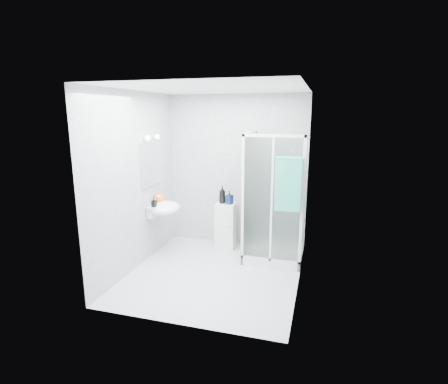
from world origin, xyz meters
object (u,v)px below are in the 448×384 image
(soap_dispenser_orange, at_px, (160,197))
(shampoo_bottle_a, at_px, (222,195))
(soap_dispenser_black, at_px, (154,202))
(hand_towel, at_px, (288,183))
(wall_basin, at_px, (164,208))
(storage_cabinet, at_px, (226,225))
(shampoo_bottle_b, at_px, (229,198))
(shower_enclosure, at_px, (269,232))

(soap_dispenser_orange, bearing_deg, shampoo_bottle_a, 27.45)
(shampoo_bottle_a, relative_size, soap_dispenser_black, 1.99)
(hand_towel, height_order, shampoo_bottle_a, hand_towel)
(wall_basin, distance_m, storage_cabinet, 1.13)
(shampoo_bottle_b, bearing_deg, shower_enclosure, -19.62)
(storage_cabinet, relative_size, hand_towel, 1.01)
(shower_enclosure, bearing_deg, storage_cabinet, 160.39)
(soap_dispenser_orange, bearing_deg, soap_dispenser_black, -79.50)
(wall_basin, bearing_deg, shampoo_bottle_b, 31.38)
(wall_basin, xyz_separation_m, shampoo_bottle_a, (0.80, 0.60, 0.14))
(shampoo_bottle_a, bearing_deg, wall_basin, -143.26)
(hand_towel, bearing_deg, shampoo_bottle_a, 149.38)
(storage_cabinet, xyz_separation_m, soap_dispenser_black, (-0.93, -0.79, 0.54))
(storage_cabinet, distance_m, hand_towel, 1.60)
(storage_cabinet, bearing_deg, shampoo_bottle_b, -22.00)
(wall_basin, distance_m, soap_dispenser_orange, 0.23)
(shampoo_bottle_a, height_order, shampoo_bottle_b, shampoo_bottle_a)
(shower_enclosure, distance_m, shampoo_bottle_b, 0.89)
(shower_enclosure, xyz_separation_m, soap_dispenser_orange, (-1.78, -0.20, 0.51))
(shampoo_bottle_a, xyz_separation_m, soap_dispenser_black, (-0.87, -0.79, -0.00))
(shampoo_bottle_b, relative_size, soap_dispenser_orange, 1.26)
(wall_basin, xyz_separation_m, storage_cabinet, (0.87, 0.60, -0.40))
(shampoo_bottle_a, distance_m, shampoo_bottle_b, 0.14)
(hand_towel, xyz_separation_m, shampoo_bottle_b, (-1.03, 0.66, -0.43))
(wall_basin, relative_size, hand_towel, 0.72)
(storage_cabinet, bearing_deg, wall_basin, -147.95)
(wall_basin, relative_size, shampoo_bottle_b, 2.47)
(shampoo_bottle_b, height_order, soap_dispenser_black, shampoo_bottle_b)
(shower_enclosure, bearing_deg, shampoo_bottle_a, 161.50)
(wall_basin, height_order, shampoo_bottle_a, shampoo_bottle_a)
(hand_towel, xyz_separation_m, shampoo_bottle_a, (-1.16, 0.69, -0.39))
(wall_basin, height_order, soap_dispenser_black, soap_dispenser_black)
(shampoo_bottle_a, distance_m, soap_dispenser_black, 1.18)
(shampoo_bottle_a, bearing_deg, shampoo_bottle_b, -12.21)
(hand_towel, bearing_deg, shower_enclosure, 127.51)
(wall_basin, xyz_separation_m, soap_dispenser_black, (-0.07, -0.19, 0.14))
(shampoo_bottle_a, xyz_separation_m, soap_dispenser_orange, (-0.93, -0.48, 0.01))
(storage_cabinet, bearing_deg, shower_enclosure, -22.17)
(wall_basin, height_order, shampoo_bottle_b, shampoo_bottle_b)
(hand_towel, relative_size, soap_dispenser_black, 5.18)
(shampoo_bottle_a, bearing_deg, soap_dispenser_black, -137.79)
(shower_enclosure, height_order, storage_cabinet, shower_enclosure)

